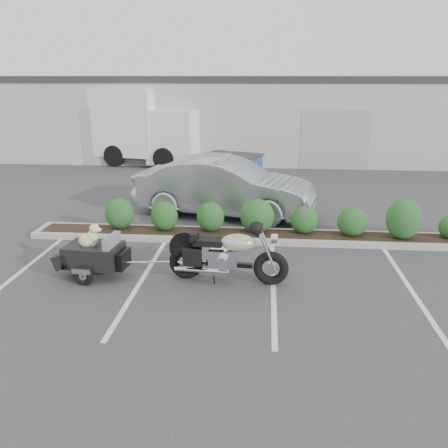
# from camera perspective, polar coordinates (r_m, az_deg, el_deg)

# --- Properties ---
(ground) EXTENTS (90.00, 90.00, 0.00)m
(ground) POSITION_cam_1_polar(r_m,az_deg,el_deg) (10.24, -0.86, -5.74)
(ground) COLOR #38383A
(ground) RESTS_ON ground
(planter_kerb) EXTENTS (12.00, 1.00, 0.15)m
(planter_kerb) POSITION_cam_1_polar(r_m,az_deg,el_deg) (12.22, 4.87, -1.50)
(planter_kerb) COLOR #9E9E93
(planter_kerb) RESTS_ON ground
(building) EXTENTS (26.00, 10.00, 4.00)m
(building) POSITION_cam_1_polar(r_m,az_deg,el_deg) (26.45, 2.99, 13.04)
(building) COLOR #9EA099
(building) RESTS_ON ground
(motorcycle) EXTENTS (2.47, 0.86, 1.42)m
(motorcycle) POSITION_cam_1_polar(r_m,az_deg,el_deg) (9.55, 0.39, -3.83)
(motorcycle) COLOR black
(motorcycle) RESTS_ON ground
(pet_trailer) EXTENTS (1.98, 1.11, 1.17)m
(pet_trailer) POSITION_cam_1_polar(r_m,az_deg,el_deg) (10.19, -15.43, -3.51)
(pet_trailer) COLOR black
(pet_trailer) RESTS_ON ground
(sedan) EXTENTS (5.53, 2.87, 1.73)m
(sedan) POSITION_cam_1_polar(r_m,az_deg,el_deg) (14.09, 0.10, 4.48)
(sedan) COLOR #ACADB3
(sedan) RESTS_ON ground
(dumpster) EXTENTS (2.36, 1.99, 1.31)m
(dumpster) POSITION_cam_1_polar(r_m,az_deg,el_deg) (17.36, 0.95, 6.28)
(dumpster) COLOR navy
(dumpster) RESTS_ON ground
(delivery_truck) EXTENTS (7.95, 4.09, 3.48)m
(delivery_truck) POSITION_cam_1_polar(r_m,az_deg,el_deg) (23.37, -11.32, 11.34)
(delivery_truck) COLOR white
(delivery_truck) RESTS_ON ground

